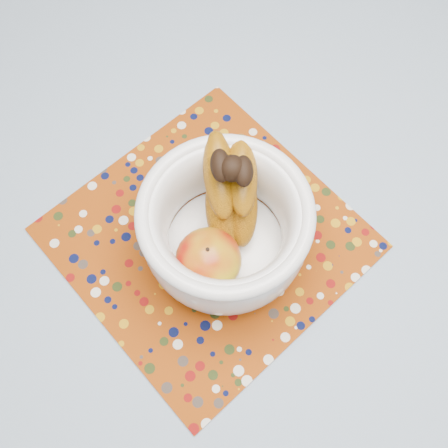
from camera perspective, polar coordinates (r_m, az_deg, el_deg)
name	(u,v)px	position (r m, az deg, el deg)	size (l,w,h in m)	color
table	(259,213)	(0.88, 3.85, 1.18)	(1.20, 1.20, 0.75)	brown
tablecloth	(262,192)	(0.81, 4.21, 3.51)	(1.32, 1.32, 0.01)	slate
placemat	(208,238)	(0.77, -1.80, -1.52)	(0.38, 0.38, 0.00)	#7F3106
fruit_bowl	(227,220)	(0.69, 0.38, 0.42)	(0.22, 0.24, 0.18)	white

